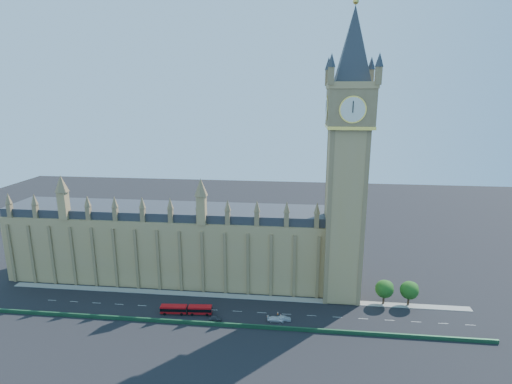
# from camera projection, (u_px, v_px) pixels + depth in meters

# --- Properties ---
(ground) EXTENTS (400.00, 400.00, 0.00)m
(ground) POSITION_uv_depth(u_px,v_px,m) (225.00, 310.00, 129.66)
(ground) COLOR black
(ground) RESTS_ON ground
(palace_westminster) EXTENTS (120.00, 20.00, 28.00)m
(palace_westminster) POSITION_uv_depth(u_px,v_px,m) (170.00, 243.00, 150.27)
(palace_westminster) COLOR tan
(palace_westminster) RESTS_ON ground
(elizabeth_tower) EXTENTS (20.59, 20.59, 105.00)m
(elizabeth_tower) POSITION_uv_depth(u_px,v_px,m) (348.00, 139.00, 126.10)
(elizabeth_tower) COLOR tan
(elizabeth_tower) RESTS_ON ground
(bridge_parapet) EXTENTS (160.00, 0.60, 1.20)m
(bridge_parapet) POSITION_uv_depth(u_px,v_px,m) (219.00, 324.00, 120.83)
(bridge_parapet) COLOR #1E4C2D
(bridge_parapet) RESTS_ON ground
(kerb_north) EXTENTS (160.00, 3.00, 0.16)m
(kerb_north) POSITION_uv_depth(u_px,v_px,m) (230.00, 296.00, 138.81)
(kerb_north) COLOR gray
(kerb_north) RESTS_ON ground
(tree_east_near) EXTENTS (6.00, 6.00, 8.50)m
(tree_east_near) POSITION_uv_depth(u_px,v_px,m) (385.00, 288.00, 132.45)
(tree_east_near) COLOR #382619
(tree_east_near) RESTS_ON ground
(tree_east_far) EXTENTS (6.00, 6.00, 8.50)m
(tree_east_far) POSITION_uv_depth(u_px,v_px,m) (410.00, 290.00, 131.59)
(tree_east_far) COLOR #382619
(tree_east_far) RESTS_ON ground
(red_bus) EXTENTS (16.54, 3.66, 2.79)m
(red_bus) POSITION_uv_depth(u_px,v_px,m) (186.00, 310.00, 127.40)
(red_bus) COLOR red
(red_bus) RESTS_ON ground
(car_grey) EXTENTS (3.88, 1.59, 1.32)m
(car_grey) POSITION_uv_depth(u_px,v_px,m) (215.00, 318.00, 123.94)
(car_grey) COLOR #45474E
(car_grey) RESTS_ON ground
(car_silver) EXTENTS (4.24, 1.56, 1.38)m
(car_silver) POSITION_uv_depth(u_px,v_px,m) (284.00, 319.00, 123.69)
(car_silver) COLOR #9C9EA3
(car_silver) RESTS_ON ground
(car_white) EXTENTS (5.28, 2.38, 1.50)m
(car_white) POSITION_uv_depth(u_px,v_px,m) (276.00, 319.00, 123.22)
(car_white) COLOR silver
(car_white) RESTS_ON ground
(cone_a) EXTENTS (0.64, 0.64, 0.80)m
(cone_a) POSITION_uv_depth(u_px,v_px,m) (278.00, 313.00, 127.38)
(cone_a) COLOR black
(cone_a) RESTS_ON ground
(cone_b) EXTENTS (0.48, 0.48, 0.62)m
(cone_b) POSITION_uv_depth(u_px,v_px,m) (267.00, 316.00, 125.90)
(cone_b) COLOR black
(cone_b) RESTS_ON ground
(cone_c) EXTENTS (0.55, 0.55, 0.73)m
(cone_c) POSITION_uv_depth(u_px,v_px,m) (284.00, 316.00, 125.64)
(cone_c) COLOR black
(cone_c) RESTS_ON ground
(cone_d) EXTENTS (0.41, 0.41, 0.64)m
(cone_d) POSITION_uv_depth(u_px,v_px,m) (281.00, 315.00, 126.33)
(cone_d) COLOR black
(cone_d) RESTS_ON ground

